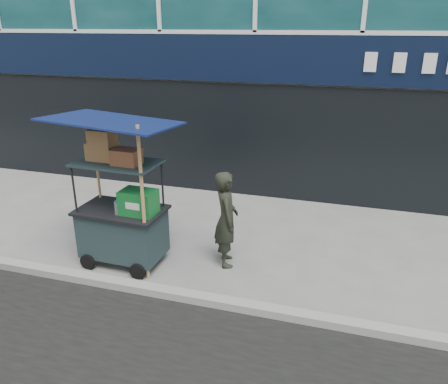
% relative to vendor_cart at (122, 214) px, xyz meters
% --- Properties ---
extents(ground, '(80.00, 80.00, 0.00)m').
position_rel_vendor_cart_xyz_m(ground, '(1.24, -0.48, -0.83)').
color(ground, slate).
rests_on(ground, ground).
extents(curb, '(80.00, 0.18, 0.12)m').
position_rel_vendor_cart_xyz_m(curb, '(1.24, -0.68, -0.77)').
color(curb, '#97978F').
rests_on(curb, ground).
extents(vendor_cart, '(1.80, 1.30, 2.37)m').
position_rel_vendor_cart_xyz_m(vendor_cart, '(0.00, 0.00, 0.00)').
color(vendor_cart, '#182829').
rests_on(vendor_cart, ground).
extents(vendor_man, '(0.55, 0.65, 1.53)m').
position_rel_vendor_cart_xyz_m(vendor_man, '(1.54, 0.43, -0.07)').
color(vendor_man, black).
rests_on(vendor_man, ground).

